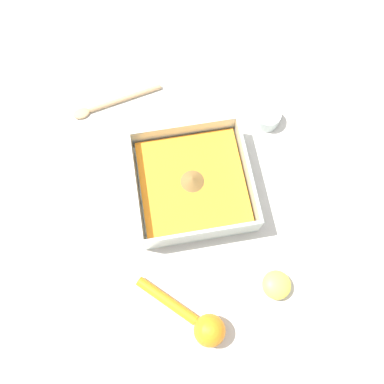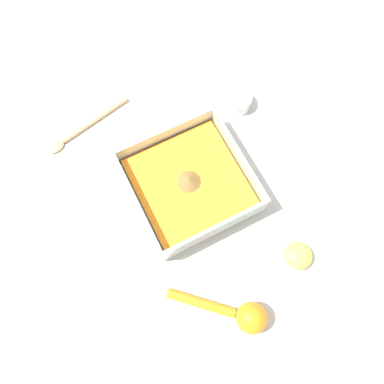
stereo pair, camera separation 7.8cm
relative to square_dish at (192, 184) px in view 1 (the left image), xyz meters
The scene contains 6 objects.
ground_plane 0.04m from the square_dish, 14.48° to the right, with size 4.00×4.00×0.00m, color beige.
square_dish is the anchor object (origin of this frame).
spice_bowl 0.24m from the square_dish, 55.33° to the right, with size 0.06×0.06×0.03m.
lemon_squeezer 0.28m from the square_dish, behind, with size 0.15×0.16×0.06m.
lemon_half 0.27m from the square_dish, 151.36° to the right, with size 0.06×0.06×0.03m.
wooden_spoon 0.29m from the square_dish, 32.12° to the left, with size 0.07×0.22×0.01m.
Camera 1 is at (-0.31, 0.06, 0.77)m, focal length 35.00 mm.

